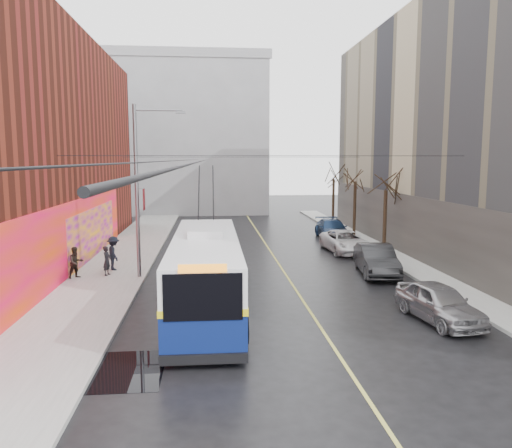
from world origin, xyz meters
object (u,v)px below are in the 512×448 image
(trolleybus, at_px, (206,271))
(pedestrian_b, at_px, (76,262))
(parked_car_a, at_px, (439,303))
(pedestrian_c, at_px, (114,253))
(pedestrian_a, at_px, (107,261))
(streetlight_pole, at_px, (140,187))
(following_car, at_px, (202,243))
(parked_car_c, at_px, (345,242))
(parked_car_d, at_px, (332,229))
(tree_near, at_px, (386,179))
(tree_mid, at_px, (356,172))
(parked_car_b, at_px, (376,260))
(tree_far, at_px, (334,171))

(trolleybus, xyz_separation_m, pedestrian_b, (-6.72, 5.55, -0.68))
(parked_car_a, xyz_separation_m, pedestrian_c, (-14.14, 9.74, 0.34))
(pedestrian_a, bearing_deg, streetlight_pole, -89.43)
(streetlight_pole, bearing_deg, parked_car_a, -32.87)
(following_car, bearing_deg, parked_car_c, 6.70)
(parked_car_a, relative_size, pedestrian_c, 2.34)
(following_car, bearing_deg, pedestrian_a, -120.04)
(pedestrian_b, bearing_deg, streetlight_pole, -42.01)
(parked_car_d, bearing_deg, tree_near, -69.98)
(pedestrian_a, relative_size, pedestrian_b, 0.95)
(tree_near, relative_size, pedestrian_a, 4.13)
(parked_car_a, distance_m, parked_car_c, 14.51)
(tree_mid, height_order, parked_car_d, tree_mid)
(tree_near, xyz_separation_m, pedestrian_a, (-17.03, -5.50, -4.05))
(tree_near, bearing_deg, pedestrian_b, -162.00)
(parked_car_b, xyz_separation_m, parked_car_c, (0.09, 6.58, -0.09))
(parked_car_c, height_order, pedestrian_a, pedestrian_a)
(pedestrian_a, bearing_deg, parked_car_c, -52.21)
(tree_near, relative_size, parked_car_a, 1.46)
(parked_car_b, height_order, pedestrian_c, pedestrian_c)
(tree_far, height_order, pedestrian_a, tree_far)
(tree_mid, distance_m, tree_far, 7.00)
(tree_far, bearing_deg, trolleybus, -114.75)
(pedestrian_b, distance_m, pedestrian_c, 2.37)
(parked_car_d, height_order, pedestrian_b, pedestrian_b)
(parked_car_c, relative_size, pedestrian_c, 2.78)
(trolleybus, relative_size, pedestrian_a, 8.11)
(tree_far, relative_size, pedestrian_c, 3.50)
(parked_car_a, relative_size, pedestrian_a, 2.83)
(parked_car_b, bearing_deg, pedestrian_a, -175.12)
(parked_car_b, bearing_deg, parked_car_a, -84.32)
(tree_mid, height_order, following_car, tree_mid)
(tree_near, xyz_separation_m, parked_car_b, (-2.59, -6.05, -4.16))
(parked_car_c, xyz_separation_m, pedestrian_a, (-14.53, -6.03, 0.20))
(streetlight_pole, xyz_separation_m, pedestrian_a, (-1.89, 0.50, -3.92))
(parked_car_d, xyz_separation_m, following_car, (-10.13, -5.50, 0.01))
(tree_mid, relative_size, tree_far, 1.02)
(streetlight_pole, relative_size, tree_near, 1.41)
(tree_near, bearing_deg, tree_far, 90.00)
(parked_car_a, height_order, parked_car_b, parked_car_b)
(parked_car_b, xyz_separation_m, parked_car_d, (0.59, 12.31, -0.05))
(parked_car_c, bearing_deg, trolleybus, -130.90)
(parked_car_b, bearing_deg, streetlight_pole, -173.18)
(trolleybus, relative_size, parked_car_d, 2.39)
(streetlight_pole, bearing_deg, following_car, 65.97)
(tree_far, xyz_separation_m, parked_car_d, (-2.00, -7.75, -4.38))
(parked_car_c, height_order, pedestrian_b, pedestrian_b)
(following_car, bearing_deg, parked_car_b, -27.46)
(tree_near, height_order, parked_car_b, tree_near)
(streetlight_pole, bearing_deg, pedestrian_c, 135.36)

